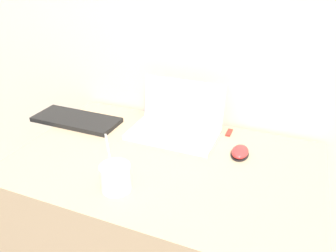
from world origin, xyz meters
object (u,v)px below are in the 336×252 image
Objects in this scene: computer_mouse at (240,152)px; external_keyboard at (76,120)px; laptop at (177,123)px; usb_stick at (229,133)px; drink_cup at (116,177)px.

computer_mouse is 0.26× the size of external_keyboard.
laptop is 6.09× the size of usb_stick.
usb_stick is (0.21, 0.08, -0.04)m from laptop.
laptop is 0.92× the size of external_keyboard.
computer_mouse is (0.33, 0.36, -0.03)m from drink_cup.
laptop is 0.47m from external_keyboard.
laptop is 3.54× the size of computer_mouse.
drink_cup is 0.49m from computer_mouse.
computer_mouse reaches higher than usb_stick.
laptop is at bearing 9.61° from external_keyboard.
drink_cup is 1.93× the size of computer_mouse.
external_keyboard is (-0.42, 0.36, -0.04)m from drink_cup.
laptop is at bearing 84.51° from drink_cup.
drink_cup is at bearing -132.93° from computer_mouse.
drink_cup is at bearing -40.40° from external_keyboard.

